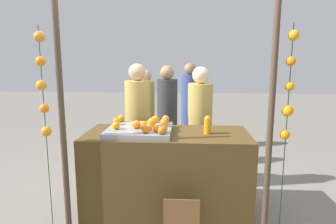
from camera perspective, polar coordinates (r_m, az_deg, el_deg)
ground_plane at (r=3.46m, az=-0.16°, el=-18.64°), size 24.00×24.00×0.00m
stall_counter at (r=3.26m, az=-0.16°, el=-11.73°), size 1.75×0.79×0.90m
orange_tray at (r=3.13m, az=-5.52°, el=-3.58°), size 0.67×0.66×0.06m
orange_0 at (r=2.88m, az=-0.84°, el=-3.35°), size 0.07×0.07×0.07m
orange_1 at (r=3.35m, az=-2.50°, el=-1.37°), size 0.08×0.08×0.08m
orange_2 at (r=3.06m, az=-4.79°, el=-2.51°), size 0.08×0.08×0.08m
orange_3 at (r=3.43m, az=-9.15°, el=-1.23°), size 0.08×0.08×0.08m
orange_4 at (r=3.22m, az=-0.67°, el=-1.84°), size 0.08×0.08×0.08m
orange_5 at (r=2.92m, az=-2.42°, el=-3.20°), size 0.07×0.07×0.07m
orange_6 at (r=3.13m, az=-0.80°, el=-2.11°), size 0.09×0.09×0.09m
orange_7 at (r=3.18m, az=-3.18°, el=-1.93°), size 0.09×0.09×0.09m
orange_8 at (r=3.07m, az=-6.22°, el=-2.43°), size 0.09×0.09×0.09m
orange_9 at (r=3.06m, az=-10.11°, el=-2.63°), size 0.08×0.08×0.08m
orange_10 at (r=2.81m, az=-1.30°, el=-3.68°), size 0.07×0.07×0.07m
orange_11 at (r=3.28m, az=-10.09°, el=-1.82°), size 0.08×0.08×0.08m
orange_12 at (r=2.97m, az=-3.72°, el=-2.93°), size 0.08×0.08×0.08m
orange_13 at (r=3.35m, az=-0.45°, el=-1.35°), size 0.08×0.08×0.08m
orange_14 at (r=2.87m, az=-4.43°, el=-3.35°), size 0.08×0.08×0.08m
juice_bottle at (r=3.10m, az=7.72°, el=-2.64°), size 0.08×0.08×0.19m
chalkboard_sign at (r=2.82m, az=2.65°, el=-20.74°), size 0.33×0.03×0.45m
vendor_left at (r=3.85m, az=-5.86°, el=-3.57°), size 0.32×0.32×1.62m
vendor_right at (r=3.83m, az=6.20°, el=-3.91°), size 0.32×0.32×1.58m
crowd_person_0 at (r=4.58m, az=-0.17°, el=-1.55°), size 0.32×0.32×1.59m
crowd_person_1 at (r=5.55m, az=4.24°, el=0.62°), size 0.32×0.32×1.61m
crowd_person_2 at (r=5.00m, az=-4.33°, el=-1.00°), size 0.30×0.30×1.51m
canopy_post_left at (r=2.89m, az=-19.97°, el=-1.78°), size 0.06×0.06×2.19m
canopy_post_right at (r=2.76m, az=19.39°, el=-2.29°), size 0.06×0.06×2.19m
garland_strand_left at (r=2.91m, az=-23.33°, el=4.84°), size 0.11×0.11×1.97m
garland_strand_right at (r=2.76m, az=22.58°, el=4.01°), size 0.10×0.10×1.97m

